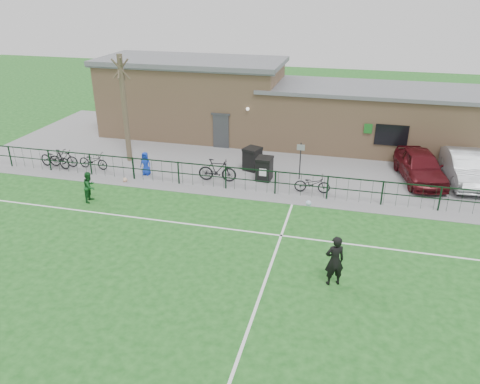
% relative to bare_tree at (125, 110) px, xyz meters
% --- Properties ---
extents(ground, '(90.00, 90.00, 0.00)m').
position_rel_bare_tree_xyz_m(ground, '(8.00, -10.50, -3.00)').
color(ground, '#185119').
rests_on(ground, ground).
extents(paving_strip, '(34.00, 13.00, 0.02)m').
position_rel_bare_tree_xyz_m(paving_strip, '(8.00, 3.00, -2.99)').
color(paving_strip, slate).
rests_on(paving_strip, ground).
extents(pitch_line_touch, '(28.00, 0.10, 0.01)m').
position_rel_bare_tree_xyz_m(pitch_line_touch, '(8.00, -2.70, -3.00)').
color(pitch_line_touch, white).
rests_on(pitch_line_touch, ground).
extents(pitch_line_mid, '(28.00, 0.10, 0.01)m').
position_rel_bare_tree_xyz_m(pitch_line_mid, '(8.00, -6.50, -3.00)').
color(pitch_line_mid, white).
rests_on(pitch_line_mid, ground).
extents(pitch_line_perp, '(0.10, 16.00, 0.01)m').
position_rel_bare_tree_xyz_m(pitch_line_perp, '(10.00, -10.50, -3.00)').
color(pitch_line_perp, white).
rests_on(pitch_line_perp, ground).
extents(perimeter_fence, '(28.00, 0.10, 1.20)m').
position_rel_bare_tree_xyz_m(perimeter_fence, '(8.00, -2.50, -2.40)').
color(perimeter_fence, black).
rests_on(perimeter_fence, ground).
extents(bare_tree, '(0.30, 0.30, 6.00)m').
position_rel_bare_tree_xyz_m(bare_tree, '(0.00, 0.00, 0.00)').
color(bare_tree, '#4D3F2F').
rests_on(bare_tree, ground).
extents(wheelie_bin_left, '(0.79, 0.89, 1.14)m').
position_rel_bare_tree_xyz_m(wheelie_bin_left, '(8.13, -0.90, -2.41)').
color(wheelie_bin_left, black).
rests_on(wheelie_bin_left, paving_strip).
extents(wheelie_bin_right, '(1.02, 1.08, 1.17)m').
position_rel_bare_tree_xyz_m(wheelie_bin_right, '(7.21, 0.33, -2.40)').
color(wheelie_bin_right, black).
rests_on(wheelie_bin_right, paving_strip).
extents(sign_post, '(0.07, 0.07, 2.00)m').
position_rel_bare_tree_xyz_m(sign_post, '(9.90, -0.40, -1.98)').
color(sign_post, black).
rests_on(sign_post, paving_strip).
extents(car_maroon, '(2.75, 4.94, 1.59)m').
position_rel_bare_tree_xyz_m(car_maroon, '(15.94, 1.01, -2.18)').
color(car_maroon, '#4B0D13').
rests_on(car_maroon, paving_strip).
extents(car_silver, '(2.00, 4.87, 1.57)m').
position_rel_bare_tree_xyz_m(car_silver, '(18.15, 1.38, -2.20)').
color(car_silver, '#9FA1A6').
rests_on(car_silver, paving_strip).
extents(bicycle_a, '(2.11, 1.04, 1.06)m').
position_rel_bare_tree_xyz_m(bicycle_a, '(-3.46, -2.07, -2.45)').
color(bicycle_a, black).
rests_on(bicycle_a, paving_strip).
extents(bicycle_b, '(1.70, 0.66, 0.99)m').
position_rel_bare_tree_xyz_m(bicycle_b, '(-3.08, -1.85, -2.48)').
color(bicycle_b, black).
rests_on(bicycle_b, paving_strip).
extents(bicycle_c, '(1.81, 0.74, 0.93)m').
position_rel_bare_tree_xyz_m(bicycle_c, '(-1.32, -1.71, -2.52)').
color(bicycle_c, black).
rests_on(bicycle_c, paving_strip).
extents(bicycle_d, '(2.03, 0.72, 1.20)m').
position_rel_bare_tree_xyz_m(bicycle_d, '(5.82, -1.69, -2.38)').
color(bicycle_d, black).
rests_on(bicycle_d, paving_strip).
extents(bicycle_e, '(1.77, 0.73, 0.91)m').
position_rel_bare_tree_xyz_m(bicycle_e, '(10.73, -1.91, -2.52)').
color(bicycle_e, black).
rests_on(bicycle_e, paving_strip).
extents(spectator_child, '(0.65, 0.45, 1.26)m').
position_rel_bare_tree_xyz_m(spectator_child, '(1.86, -1.80, -2.35)').
color(spectator_child, '#1334BA').
rests_on(spectator_child, paving_strip).
extents(goalkeeper_kick, '(1.74, 3.05, 1.86)m').
position_rel_bare_tree_xyz_m(goalkeeper_kick, '(12.25, -9.30, -2.06)').
color(goalkeeper_kick, black).
rests_on(goalkeeper_kick, ground).
extents(outfield_player, '(0.60, 0.75, 1.46)m').
position_rel_bare_tree_xyz_m(outfield_player, '(0.71, -5.43, -2.27)').
color(outfield_player, '#164E20').
rests_on(outfield_player, ground).
extents(ball_ground, '(0.24, 0.24, 0.24)m').
position_rel_bare_tree_xyz_m(ball_ground, '(1.21, -2.96, -2.88)').
color(ball_ground, white).
rests_on(ball_ground, ground).
extents(clubhouse, '(24.25, 5.40, 4.96)m').
position_rel_bare_tree_xyz_m(clubhouse, '(7.12, 6.00, -0.78)').
color(clubhouse, tan).
rests_on(clubhouse, ground).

